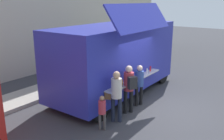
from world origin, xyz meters
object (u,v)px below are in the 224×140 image
(food_truck_main, at_px, (116,57))
(child_near_queue, at_px, (102,110))
(customer_rear_waiting, at_px, (116,92))
(customer_mid_with_backpack, at_px, (129,85))
(customer_front_ordering, at_px, (139,82))
(trash_bin, at_px, (125,58))

(food_truck_main, relative_size, child_near_queue, 5.63)
(customer_rear_waiting, bearing_deg, customer_mid_with_backpack, -24.07)
(customer_mid_with_backpack, bearing_deg, food_truck_main, -11.51)
(customer_front_ordering, bearing_deg, customer_mid_with_backpack, 118.72)
(customer_front_ordering, bearing_deg, customer_rear_waiting, 115.73)
(trash_bin, distance_m, customer_mid_with_backpack, 6.79)
(customer_front_ordering, height_order, customer_mid_with_backpack, customer_mid_with_backpack)
(trash_bin, distance_m, customer_rear_waiting, 7.44)
(food_truck_main, xyz_separation_m, customer_front_ordering, (-0.57, -1.49, -0.67))
(customer_rear_waiting, bearing_deg, trash_bin, 7.83)
(trash_bin, relative_size, customer_front_ordering, 0.62)
(food_truck_main, height_order, customer_mid_with_backpack, food_truck_main)
(trash_bin, relative_size, customer_rear_waiting, 0.57)
(trash_bin, height_order, customer_rear_waiting, customer_rear_waiting)
(customer_mid_with_backpack, height_order, child_near_queue, customer_mid_with_backpack)
(customer_front_ordering, xyz_separation_m, child_near_queue, (-2.34, -0.07, -0.27))
(food_truck_main, height_order, customer_rear_waiting, food_truck_main)
(child_near_queue, bearing_deg, food_truck_main, -0.35)
(customer_mid_with_backpack, distance_m, customer_rear_waiting, 0.80)
(trash_bin, relative_size, customer_mid_with_backpack, 0.57)
(customer_front_ordering, relative_size, customer_mid_with_backpack, 0.91)
(food_truck_main, xyz_separation_m, child_near_queue, (-2.90, -1.56, -0.95))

